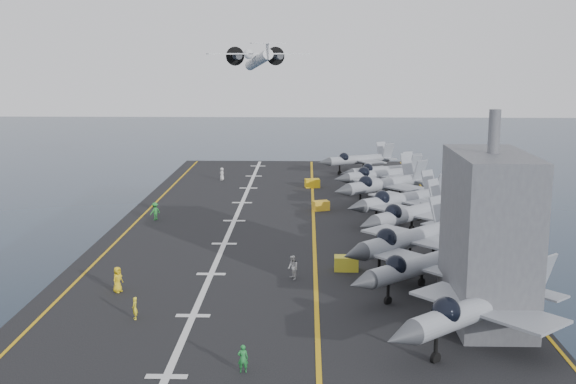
{
  "coord_description": "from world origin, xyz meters",
  "views": [
    {
      "loc": [
        2.23,
        -79.42,
        29.22
      ],
      "look_at": [
        0.0,
        4.0,
        13.0
      ],
      "focal_mm": 45.0,
      "sensor_mm": 36.0,
      "label": 1
    }
  ],
  "objects_px": {
    "fighter_jet_0": "(479,306)",
    "transport_plane": "(259,60)",
    "tow_cart_a": "(346,263)",
    "island_superstructure": "(490,217)"
  },
  "relations": [
    {
      "from": "fighter_jet_0",
      "to": "transport_plane",
      "type": "relative_size",
      "value": 0.76
    },
    {
      "from": "fighter_jet_0",
      "to": "tow_cart_a",
      "type": "xyz_separation_m",
      "value": [
        -7.71,
        16.16,
        -2.04
      ]
    },
    {
      "from": "fighter_jet_0",
      "to": "tow_cart_a",
      "type": "height_order",
      "value": "fighter_jet_0"
    },
    {
      "from": "island_superstructure",
      "to": "transport_plane",
      "type": "height_order",
      "value": "transport_plane"
    },
    {
      "from": "island_superstructure",
      "to": "tow_cart_a",
      "type": "distance_m",
      "value": 16.3
    },
    {
      "from": "island_superstructure",
      "to": "fighter_jet_0",
      "type": "bearing_deg",
      "value": -108.68
    },
    {
      "from": "fighter_jet_0",
      "to": "island_superstructure",
      "type": "bearing_deg",
      "value": 71.32
    },
    {
      "from": "tow_cart_a",
      "to": "transport_plane",
      "type": "height_order",
      "value": "transport_plane"
    },
    {
      "from": "island_superstructure",
      "to": "transport_plane",
      "type": "xyz_separation_m",
      "value": [
        -22.35,
        93.87,
        9.78
      ]
    },
    {
      "from": "island_superstructure",
      "to": "fighter_jet_0",
      "type": "relative_size",
      "value": 0.82
    }
  ]
}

